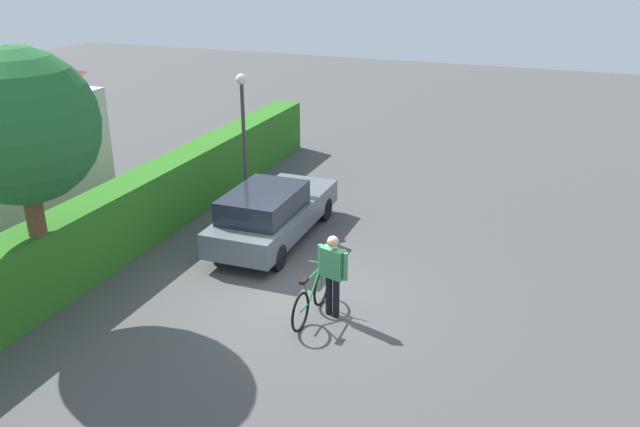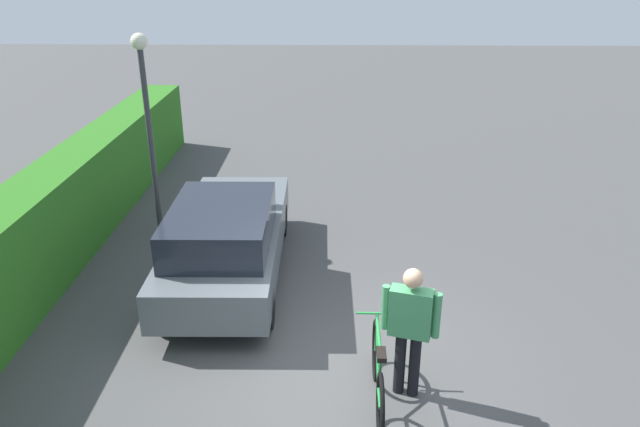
{
  "view_description": "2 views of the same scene",
  "coord_description": "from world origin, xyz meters",
  "px_view_note": "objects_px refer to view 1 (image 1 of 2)",
  "views": [
    {
      "loc": [
        -10.59,
        -4.46,
        6.52
      ],
      "look_at": [
        1.47,
        0.23,
        1.24
      ],
      "focal_mm": 36.42,
      "sensor_mm": 36.0,
      "label": 1
    },
    {
      "loc": [
        -6.15,
        0.14,
        4.77
      ],
      "look_at": [
        1.82,
        0.3,
        1.34
      ],
      "focal_mm": 33.58,
      "sensor_mm": 36.0,
      "label": 2
    }
  ],
  "objects_px": {
    "parked_car_near": "(272,213)",
    "person_rider": "(333,270)",
    "bicycle": "(311,298)",
    "street_lamp": "(243,122)",
    "tree_kerbside": "(19,128)"
  },
  "relations": [
    {
      "from": "bicycle",
      "to": "street_lamp",
      "type": "distance_m",
      "value": 6.23
    },
    {
      "from": "person_rider",
      "to": "bicycle",
      "type": "bearing_deg",
      "value": 120.2
    },
    {
      "from": "parked_car_near",
      "to": "bicycle",
      "type": "height_order",
      "value": "parked_car_near"
    },
    {
      "from": "bicycle",
      "to": "tree_kerbside",
      "type": "xyz_separation_m",
      "value": [
        -1.6,
        4.82,
        3.23
      ]
    },
    {
      "from": "person_rider",
      "to": "tree_kerbside",
      "type": "xyz_separation_m",
      "value": [
        -1.8,
        5.17,
        2.66
      ]
    },
    {
      "from": "bicycle",
      "to": "person_rider",
      "type": "height_order",
      "value": "person_rider"
    },
    {
      "from": "parked_car_near",
      "to": "person_rider",
      "type": "relative_size",
      "value": 2.67
    },
    {
      "from": "bicycle",
      "to": "tree_kerbside",
      "type": "bearing_deg",
      "value": 108.35
    },
    {
      "from": "person_rider",
      "to": "tree_kerbside",
      "type": "relative_size",
      "value": 0.33
    },
    {
      "from": "bicycle",
      "to": "person_rider",
      "type": "xyz_separation_m",
      "value": [
        0.21,
        -0.35,
        0.56
      ]
    },
    {
      "from": "street_lamp",
      "to": "bicycle",
      "type": "bearing_deg",
      "value": -140.83
    },
    {
      "from": "parked_car_near",
      "to": "bicycle",
      "type": "bearing_deg",
      "value": -143.14
    },
    {
      "from": "person_rider",
      "to": "street_lamp",
      "type": "relative_size",
      "value": 0.46
    },
    {
      "from": "parked_car_near",
      "to": "tree_kerbside",
      "type": "xyz_separation_m",
      "value": [
        -4.49,
        2.65,
        2.9
      ]
    },
    {
      "from": "bicycle",
      "to": "street_lamp",
      "type": "height_order",
      "value": "street_lamp"
    }
  ]
}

